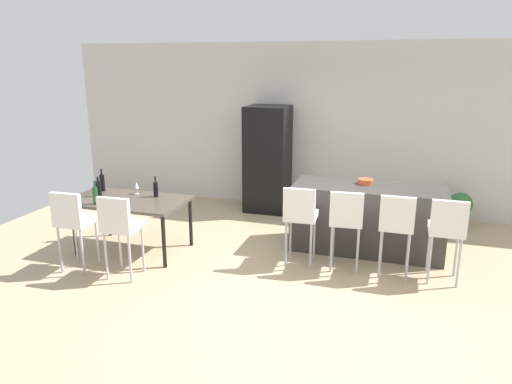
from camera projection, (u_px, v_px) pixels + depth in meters
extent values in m
plane|color=tan|center=(301.00, 265.00, 6.15)|extent=(10.00, 10.00, 0.00)
cube|color=beige|center=(335.00, 128.00, 8.17)|extent=(10.00, 0.12, 2.90)
cube|color=#383330|center=(367.00, 218.00, 6.54)|extent=(2.05, 0.80, 0.92)
cube|color=white|center=(301.00, 215.00, 6.06)|extent=(0.42, 0.42, 0.08)
cube|color=white|center=(299.00, 203.00, 5.84)|extent=(0.40, 0.08, 0.36)
cylinder|color=#B2B2B7|center=(291.00, 235.00, 6.34)|extent=(0.03, 0.03, 0.61)
cylinder|color=#B2B2B7|center=(314.00, 237.00, 6.26)|extent=(0.03, 0.03, 0.61)
cylinder|color=#B2B2B7|center=(286.00, 244.00, 6.04)|extent=(0.03, 0.03, 0.61)
cylinder|color=#B2B2B7|center=(311.00, 246.00, 5.96)|extent=(0.03, 0.03, 0.61)
cube|color=white|center=(346.00, 220.00, 5.89)|extent=(0.43, 0.43, 0.08)
cube|color=white|center=(347.00, 207.00, 5.67)|extent=(0.40, 0.09, 0.36)
cylinder|color=#B2B2B7|center=(333.00, 240.00, 6.17)|extent=(0.03, 0.03, 0.61)
cylinder|color=#B2B2B7|center=(358.00, 242.00, 6.09)|extent=(0.03, 0.03, 0.61)
cylinder|color=#B2B2B7|center=(331.00, 249.00, 5.87)|extent=(0.03, 0.03, 0.61)
cylinder|color=#B2B2B7|center=(357.00, 251.00, 5.79)|extent=(0.03, 0.03, 0.61)
cube|color=white|center=(396.00, 225.00, 5.71)|extent=(0.40, 0.40, 0.08)
cube|color=white|center=(398.00, 211.00, 5.50)|extent=(0.40, 0.06, 0.36)
cylinder|color=#B2B2B7|center=(382.00, 245.00, 6.00)|extent=(0.03, 0.03, 0.61)
cylinder|color=#B2B2B7|center=(408.00, 248.00, 5.91)|extent=(0.03, 0.03, 0.61)
cylinder|color=#B2B2B7|center=(380.00, 254.00, 5.71)|extent=(0.03, 0.03, 0.61)
cylinder|color=#B2B2B7|center=(408.00, 258.00, 5.61)|extent=(0.03, 0.03, 0.61)
cube|color=white|center=(446.00, 229.00, 5.55)|extent=(0.40, 0.40, 0.08)
cube|color=white|center=(450.00, 216.00, 5.34)|extent=(0.40, 0.06, 0.36)
cylinder|color=#B2B2B7|center=(428.00, 250.00, 5.84)|extent=(0.03, 0.03, 0.61)
cylinder|color=#B2B2B7|center=(456.00, 253.00, 5.75)|extent=(0.03, 0.03, 0.61)
cylinder|color=#B2B2B7|center=(430.00, 260.00, 5.54)|extent=(0.03, 0.03, 0.61)
cylinder|color=#B2B2B7|center=(459.00, 263.00, 5.45)|extent=(0.03, 0.03, 0.61)
cube|color=#4C4238|center=(132.00, 201.00, 6.44)|extent=(1.47, 0.92, 0.04)
cylinder|color=black|center=(109.00, 213.00, 7.10)|extent=(0.05, 0.05, 0.70)
cylinder|color=black|center=(191.00, 222.00, 6.71)|extent=(0.05, 0.05, 0.70)
cylinder|color=black|center=(74.00, 231.00, 6.37)|extent=(0.05, 0.05, 0.70)
cylinder|color=black|center=(164.00, 242.00, 5.98)|extent=(0.05, 0.05, 0.70)
cube|color=white|center=(76.00, 221.00, 5.86)|extent=(0.42, 0.42, 0.08)
cube|color=white|center=(66.00, 208.00, 5.64)|extent=(0.40, 0.08, 0.36)
cylinder|color=#B2B2B7|center=(76.00, 241.00, 6.14)|extent=(0.03, 0.03, 0.61)
cylinder|color=#B2B2B7|center=(97.00, 243.00, 6.06)|extent=(0.03, 0.03, 0.61)
cylinder|color=#B2B2B7|center=(60.00, 250.00, 5.84)|extent=(0.03, 0.03, 0.61)
cylinder|color=#B2B2B7|center=(83.00, 252.00, 5.76)|extent=(0.03, 0.03, 0.61)
cube|color=white|center=(123.00, 226.00, 5.67)|extent=(0.42, 0.42, 0.08)
cube|color=white|center=(114.00, 213.00, 5.45)|extent=(0.40, 0.08, 0.36)
cylinder|color=#B2B2B7|center=(120.00, 246.00, 5.95)|extent=(0.03, 0.03, 0.61)
cylinder|color=#B2B2B7|center=(143.00, 249.00, 5.87)|extent=(0.03, 0.03, 0.61)
cylinder|color=#B2B2B7|center=(106.00, 256.00, 5.65)|extent=(0.03, 0.03, 0.61)
cylinder|color=#B2B2B7|center=(130.00, 259.00, 5.57)|extent=(0.03, 0.03, 0.61)
cylinder|color=black|center=(98.00, 189.00, 6.57)|extent=(0.08, 0.08, 0.22)
cylinder|color=black|center=(98.00, 179.00, 6.54)|extent=(0.03, 0.03, 0.06)
cylinder|color=black|center=(156.00, 190.00, 6.55)|extent=(0.07, 0.07, 0.21)
cylinder|color=black|center=(155.00, 179.00, 6.51)|extent=(0.02, 0.02, 0.08)
cylinder|color=#194723|center=(95.00, 196.00, 6.20)|extent=(0.07, 0.07, 0.23)
cylinder|color=#194723|center=(94.00, 184.00, 6.16)|extent=(0.02, 0.02, 0.09)
cylinder|color=black|center=(102.00, 183.00, 6.84)|extent=(0.07, 0.07, 0.24)
cylinder|color=black|center=(101.00, 172.00, 6.79)|extent=(0.03, 0.03, 0.09)
cylinder|color=silver|center=(137.00, 194.00, 6.71)|extent=(0.06, 0.06, 0.00)
cylinder|color=silver|center=(137.00, 191.00, 6.70)|extent=(0.01, 0.01, 0.08)
cone|color=silver|center=(136.00, 185.00, 6.68)|extent=(0.07, 0.07, 0.09)
cube|color=black|center=(268.00, 159.00, 8.22)|extent=(0.72, 0.68, 1.84)
cylinder|color=#C6512D|center=(365.00, 182.00, 6.53)|extent=(0.21, 0.21, 0.07)
cylinder|color=#996B4C|center=(458.00, 221.00, 7.51)|extent=(0.24, 0.24, 0.22)
sphere|color=#2D6B33|center=(460.00, 204.00, 7.44)|extent=(0.37, 0.37, 0.37)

